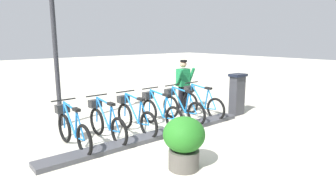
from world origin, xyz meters
The scene contains 12 objects.
ground_plane centered at (0.00, 0.00, 0.00)m, with size 60.00×60.00×0.00m, color beige.
dock_rail_base centered at (0.00, 0.00, 0.05)m, with size 0.44×5.56×0.10m, color #47474C.
payment_kiosk centered at (0.05, -3.19, 0.67)m, with size 0.36×0.52×1.28m.
bike_docked_0 centered at (0.62, -2.18, 0.43)m, with size 1.72×0.54×1.02m.
bike_docked_1 centered at (0.62, -1.38, 0.43)m, with size 1.72×0.54×1.02m.
bike_docked_2 centered at (0.62, -0.59, 0.43)m, with size 1.72×0.54×1.02m.
bike_docked_3 centered at (0.62, 0.20, 0.43)m, with size 1.72×0.54×1.02m.
bike_docked_4 centered at (0.62, 0.99, 0.43)m, with size 1.72×0.54×1.02m.
bike_docked_5 centered at (0.62, 1.79, 0.43)m, with size 1.72×0.54×1.02m.
worker_near_rack centered at (1.50, -2.26, 0.91)m, with size 0.46×0.62×1.66m.
lamp_post centered at (2.42, 1.43, 2.60)m, with size 0.32×0.32×3.97m.
planter_bush centered at (-1.64, 0.62, 0.54)m, with size 0.76×0.76×0.97m.
Camera 1 is at (-5.15, 3.90, 2.33)m, focal length 30.16 mm.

